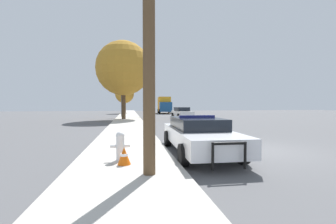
# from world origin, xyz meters

# --- Properties ---
(ground_plane) EXTENTS (110.00, 110.00, 0.00)m
(ground_plane) POSITION_xyz_m (0.00, 0.00, 0.00)
(ground_plane) COLOR #565659
(sidewalk_left) EXTENTS (3.00, 110.00, 0.13)m
(sidewalk_left) POSITION_xyz_m (-5.10, 0.00, 0.07)
(sidewalk_left) COLOR #BCB7AD
(sidewalk_left) RESTS_ON ground_plane
(police_car) EXTENTS (2.17, 5.33, 1.38)m
(police_car) POSITION_xyz_m (-2.50, -0.08, 0.70)
(police_car) COLOR white
(police_car) RESTS_ON ground_plane
(fire_hydrant) EXTENTS (0.57, 0.25, 0.86)m
(fire_hydrant) POSITION_xyz_m (-5.26, -1.19, 0.59)
(fire_hydrant) COLOR white
(fire_hydrant) RESTS_ON sidewalk_left
(utility_pole) EXTENTS (1.40, 0.29, 7.90)m
(utility_pole) POSITION_xyz_m (-4.53, -2.66, 4.17)
(utility_pole) COLOR brown
(utility_pole) RESTS_ON sidewalk_left
(traffic_light) EXTENTS (4.05, 0.35, 4.70)m
(traffic_light) POSITION_xyz_m (-4.28, 22.98, 3.50)
(traffic_light) COLOR #424247
(traffic_light) RESTS_ON sidewalk_left
(car_background_oncoming) EXTENTS (2.22, 4.36, 1.42)m
(car_background_oncoming) POSITION_xyz_m (1.73, 20.12, 0.75)
(car_background_oncoming) COLOR silver
(car_background_oncoming) RESTS_ON ground_plane
(car_background_distant) EXTENTS (1.99, 4.67, 1.38)m
(car_background_distant) POSITION_xyz_m (-0.19, 45.13, 0.73)
(car_background_distant) COLOR maroon
(car_background_distant) RESTS_ON ground_plane
(box_truck) EXTENTS (2.80, 7.00, 3.26)m
(box_truck) POSITION_xyz_m (1.90, 35.88, 1.71)
(box_truck) COLOR navy
(box_truck) RESTS_ON ground_plane
(tree_sidewalk_far) EXTENTS (3.60, 3.60, 5.50)m
(tree_sidewalk_far) POSITION_xyz_m (-5.83, 36.28, 3.80)
(tree_sidewalk_far) COLOR brown
(tree_sidewalk_far) RESTS_ON sidewalk_left
(tree_sidewalk_mid) EXTENTS (6.18, 6.18, 8.86)m
(tree_sidewalk_mid) POSITION_xyz_m (-5.60, 18.25, 5.89)
(tree_sidewalk_mid) COLOR #4C3823
(tree_sidewalk_mid) RESTS_ON sidewalk_left
(traffic_cone) EXTENTS (0.37, 0.37, 0.49)m
(traffic_cone) POSITION_xyz_m (-5.14, -1.69, 0.37)
(traffic_cone) COLOR orange
(traffic_cone) RESTS_ON sidewalk_left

